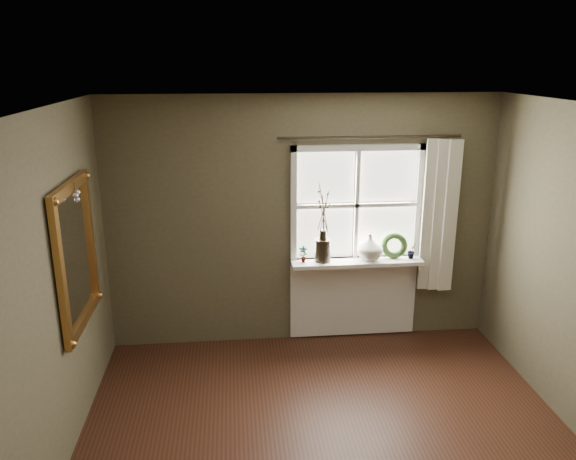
# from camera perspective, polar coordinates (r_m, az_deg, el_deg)

# --- Properties ---
(ceiling) EXTENTS (4.50, 4.50, 0.00)m
(ceiling) POSITION_cam_1_polar(r_m,az_deg,el_deg) (3.33, 6.66, 11.43)
(ceiling) COLOR silver
(ceiling) RESTS_ON ground
(wall_back) EXTENTS (4.00, 0.10, 2.60)m
(wall_back) POSITION_cam_1_polar(r_m,az_deg,el_deg) (5.81, 1.46, 0.87)
(wall_back) COLOR brown
(wall_back) RESTS_ON ground
(wall_left) EXTENTS (0.10, 4.50, 2.60)m
(wall_left) POSITION_cam_1_polar(r_m,az_deg,el_deg) (3.86, -25.86, -9.59)
(wall_left) COLOR brown
(wall_left) RESTS_ON ground
(window_frame) EXTENTS (1.36, 0.06, 1.24)m
(window_frame) POSITION_cam_1_polar(r_m,az_deg,el_deg) (5.79, 6.97, 2.53)
(window_frame) COLOR white
(window_frame) RESTS_ON wall_back
(window_sill) EXTENTS (1.36, 0.26, 0.04)m
(window_sill) POSITION_cam_1_polar(r_m,az_deg,el_deg) (5.86, 7.00, -3.23)
(window_sill) COLOR white
(window_sill) RESTS_ON wall_back
(window_apron) EXTENTS (1.36, 0.04, 0.88)m
(window_apron) POSITION_cam_1_polar(r_m,az_deg,el_deg) (6.13, 6.63, -6.74)
(window_apron) COLOR white
(window_apron) RESTS_ON ground
(dark_jug) EXTENTS (0.17, 0.17, 0.24)m
(dark_jug) POSITION_cam_1_polar(r_m,az_deg,el_deg) (5.75, 3.54, -2.09)
(dark_jug) COLOR black
(dark_jug) RESTS_ON window_sill
(cream_vase) EXTENTS (0.33, 0.33, 0.28)m
(cream_vase) POSITION_cam_1_polar(r_m,az_deg,el_deg) (5.84, 8.32, -1.72)
(cream_vase) COLOR beige
(cream_vase) RESTS_ON window_sill
(wreath) EXTENTS (0.29, 0.17, 0.28)m
(wreath) POSITION_cam_1_polar(r_m,az_deg,el_deg) (5.96, 10.73, -1.83)
(wreath) COLOR #2D4820
(wreath) RESTS_ON window_sill
(potted_plant_left) EXTENTS (0.10, 0.07, 0.17)m
(potted_plant_left) POSITION_cam_1_polar(r_m,az_deg,el_deg) (5.73, 1.56, -2.47)
(potted_plant_left) COLOR #2D4820
(potted_plant_left) RESTS_ON window_sill
(potted_plant_right) EXTENTS (0.11, 0.10, 0.16)m
(potted_plant_right) POSITION_cam_1_polar(r_m,az_deg,el_deg) (5.98, 12.47, -2.07)
(potted_plant_right) COLOR #2D4820
(potted_plant_right) RESTS_ON window_sill
(curtain) EXTENTS (0.36, 0.12, 1.59)m
(curtain) POSITION_cam_1_polar(r_m,az_deg,el_deg) (5.97, 15.03, 1.36)
(curtain) COLOR beige
(curtain) RESTS_ON wall_back
(curtain_rod) EXTENTS (1.84, 0.03, 0.03)m
(curtain_rod) POSITION_cam_1_polar(r_m,az_deg,el_deg) (5.63, 8.37, 9.31)
(curtain_rod) COLOR black
(curtain_rod) RESTS_ON wall_back
(gilt_mirror) EXTENTS (0.10, 1.00, 1.19)m
(gilt_mirror) POSITION_cam_1_polar(r_m,az_deg,el_deg) (4.78, -20.70, -2.34)
(gilt_mirror) COLOR white
(gilt_mirror) RESTS_ON wall_left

